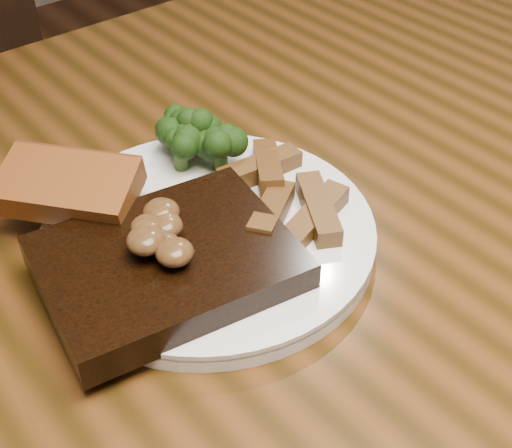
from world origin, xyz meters
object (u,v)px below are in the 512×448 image
at_px(potato_wedges, 271,191).
at_px(dining_table, 254,346).
at_px(steak, 167,264).
at_px(garlic_bread, 72,207).
at_px(plate, 209,235).

bearing_deg(potato_wedges, dining_table, -141.78).
xyz_separation_m(steak, potato_wedges, (0.11, 0.02, -0.00)).
relative_size(steak, garlic_bread, 1.64).
bearing_deg(potato_wedges, plate, 175.22).
bearing_deg(dining_table, plate, 102.41).
distance_m(dining_table, plate, 0.11).
bearing_deg(plate, dining_table, -77.59).
relative_size(plate, steak, 1.50).
distance_m(plate, steak, 0.06).
xyz_separation_m(dining_table, garlic_bread, (-0.08, 0.12, 0.12)).
bearing_deg(plate, steak, -155.58).
bearing_deg(potato_wedges, garlic_bread, 148.30).
xyz_separation_m(garlic_bread, potato_wedges, (0.13, -0.08, 0.00)).
bearing_deg(plate, potato_wedges, -4.78).
height_order(steak, potato_wedges, steak).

